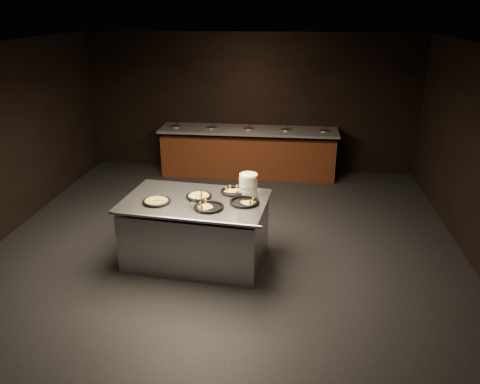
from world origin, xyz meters
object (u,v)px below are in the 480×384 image
Objects in this scene: plate_stack at (248,184)px; pan_veggie_whole at (157,201)px; pan_cheese_whole at (199,196)px; serving_counter at (196,232)px.

plate_stack reaches higher than pan_veggie_whole.
pan_cheese_whole is (0.53, 0.25, -0.00)m from pan_veggie_whole.
serving_counter is 0.99m from plate_stack.
plate_stack is 0.71m from pan_cheese_whole.
plate_stack is at bearing 29.04° from serving_counter.
serving_counter is at bearing -112.14° from pan_cheese_whole.
pan_cheese_whole is at bearing 73.40° from serving_counter.
serving_counter is at bearing 17.80° from pan_veggie_whole.
pan_cheese_whole is (0.04, 0.09, 0.51)m from serving_counter.
plate_stack is 0.81× the size of pan_cheese_whole.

